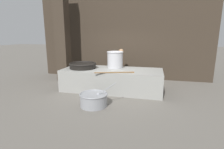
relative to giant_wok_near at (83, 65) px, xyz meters
name	(u,v)px	position (x,y,z in m)	size (l,w,h in m)	color
ground_plane	(112,90)	(1.18, 0.07, -0.95)	(60.00, 60.00, 0.00)	#666059
back_wall	(123,33)	(1.18, 2.28, 1.26)	(8.45, 0.24, 4.43)	#382D23
support_pillar	(62,33)	(-1.43, 1.11, 1.26)	(0.53, 0.53, 4.43)	#382D23
hearth_platform	(112,80)	(1.18, 0.07, -0.54)	(3.82, 1.50, 0.83)	gray
giant_wok_near	(83,65)	(0.00, 0.00, 0.00)	(1.08, 1.08, 0.22)	black
stock_pot	(115,59)	(1.23, 0.40, 0.22)	(0.66, 0.66, 0.66)	#B7B7BC
stirring_paddle	(116,72)	(1.48, -0.56, -0.10)	(1.35, 0.51, 0.04)	brown
cook	(121,65)	(1.29, 1.28, -0.13)	(0.37, 0.57, 1.53)	#9E7551
prep_bowl_vegetables	(94,99)	(1.01, -1.62, -0.73)	(1.10, 0.86, 0.74)	gray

